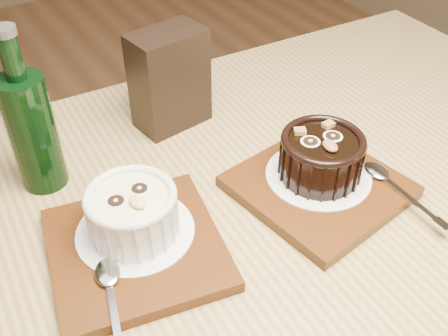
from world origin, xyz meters
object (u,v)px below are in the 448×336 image
at_px(tray_right, 318,186).
at_px(green_bottle, 32,129).
at_px(tray_left, 136,249).
at_px(condiment_stand, 170,80).
at_px(table, 246,296).
at_px(ramekin_dark, 321,155).
at_px(ramekin_white, 132,211).

xyz_separation_m(tray_right, green_bottle, (-0.28, 0.20, 0.07)).
bearing_deg(green_bottle, tray_left, -74.55).
height_order(tray_right, condiment_stand, condiment_stand).
distance_m(table, green_bottle, 0.32).
distance_m(tray_left, tray_right, 0.23).
relative_size(table, green_bottle, 5.92).
height_order(ramekin_dark, green_bottle, green_bottle).
relative_size(tray_left, ramekin_white, 1.83).
bearing_deg(tray_right, condiment_stand, 110.05).
distance_m(ramekin_dark, green_bottle, 0.34).
relative_size(tray_right, ramekin_dark, 1.78).
bearing_deg(ramekin_dark, tray_left, -172.45).
bearing_deg(tray_right, ramekin_white, 169.53).
bearing_deg(ramekin_white, table, -44.73).
relative_size(tray_left, ramekin_dark, 1.78).
relative_size(tray_left, green_bottle, 0.87).
distance_m(table, condiment_stand, 0.31).
bearing_deg(green_bottle, ramekin_dark, -32.96).
relative_size(table, ramekin_white, 12.54).
height_order(table, ramekin_white, ramekin_white).
xyz_separation_m(tray_right, condiment_stand, (-0.08, 0.23, 0.06)).
xyz_separation_m(table, green_bottle, (-0.16, 0.23, 0.17)).
distance_m(tray_left, ramekin_white, 0.04).
height_order(table, ramekin_dark, ramekin_dark).
distance_m(tray_left, ramekin_dark, 0.24).
height_order(tray_left, tray_right, same).
bearing_deg(green_bottle, ramekin_white, -70.40).
distance_m(ramekin_white, condiment_stand, 0.24).
height_order(table, condiment_stand, condiment_stand).
height_order(ramekin_white, green_bottle, green_bottle).
distance_m(tray_left, condiment_stand, 0.26).
height_order(tray_left, green_bottle, green_bottle).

